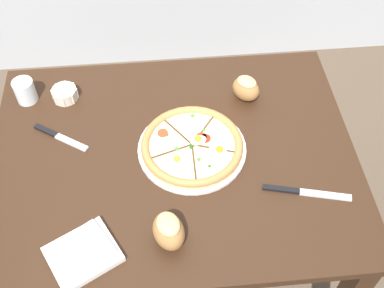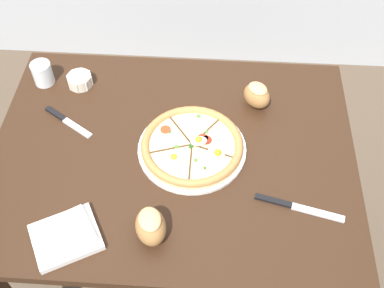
% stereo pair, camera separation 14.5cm
% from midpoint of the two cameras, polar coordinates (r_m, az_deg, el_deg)
% --- Properties ---
extents(ground_plane, '(12.00, 12.00, 0.00)m').
position_cam_midpoint_polar(ground_plane, '(2.13, -3.59, -14.03)').
color(ground_plane, brown).
extents(dining_table, '(1.12, 0.86, 0.76)m').
position_cam_midpoint_polar(dining_table, '(1.57, -4.75, -4.06)').
color(dining_table, '#331E11').
rests_on(dining_table, ground_plane).
extents(pizza, '(0.33, 0.33, 0.05)m').
position_cam_midpoint_polar(pizza, '(1.46, -2.83, -0.44)').
color(pizza, white).
rests_on(pizza, dining_table).
extents(ramekin_bowl, '(0.09, 0.09, 0.04)m').
position_cam_midpoint_polar(ramekin_bowl, '(1.68, -17.28, 5.59)').
color(ramekin_bowl, silver).
rests_on(ramekin_bowl, dining_table).
extents(napkin_folded, '(0.22, 0.21, 0.04)m').
position_cam_midpoint_polar(napkin_folded, '(1.32, -16.01, -12.57)').
color(napkin_folded, white).
rests_on(napkin_folded, dining_table).
extents(bread_piece_near, '(0.12, 0.12, 0.09)m').
position_cam_midpoint_polar(bread_piece_near, '(1.60, 3.82, 6.47)').
color(bread_piece_near, '#A3703D').
rests_on(bread_piece_near, dining_table).
extents(bread_piece_mid, '(0.11, 0.13, 0.10)m').
position_cam_midpoint_polar(bread_piece_mid, '(1.27, -6.10, -10.36)').
color(bread_piece_mid, '#A3703D').
rests_on(bread_piece_mid, dining_table).
extents(knife_main, '(0.18, 0.13, 0.01)m').
position_cam_midpoint_polar(knife_main, '(1.58, -17.95, 0.63)').
color(knife_main, silver).
rests_on(knife_main, dining_table).
extents(knife_spare, '(0.25, 0.08, 0.01)m').
position_cam_midpoint_polar(knife_spare, '(1.40, 10.44, -5.86)').
color(knife_spare, silver).
rests_on(knife_spare, dining_table).
extents(water_glass, '(0.07, 0.07, 0.08)m').
position_cam_midpoint_polar(water_glass, '(1.71, -21.49, 5.62)').
color(water_glass, white).
rests_on(water_glass, dining_table).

